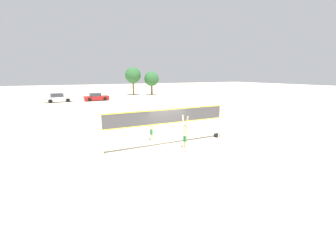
% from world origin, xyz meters
% --- Properties ---
extents(ground_plane, '(200.00, 200.00, 0.00)m').
position_xyz_m(ground_plane, '(0.00, 0.00, 0.00)').
color(ground_plane, beige).
extents(volleyball_net, '(8.68, 0.12, 2.51)m').
position_xyz_m(volleyball_net, '(0.00, 0.00, 1.81)').
color(volleyball_net, beige).
rests_on(volleyball_net, ground_plane).
extents(player_spiker, '(0.28, 0.71, 2.18)m').
position_xyz_m(player_spiker, '(0.71, -0.99, 1.15)').
color(player_spiker, beige).
rests_on(player_spiker, ground_plane).
extents(player_blocker, '(0.28, 0.72, 2.23)m').
position_xyz_m(player_blocker, '(-0.55, 1.53, 1.18)').
color(player_blocker, beige).
rests_on(player_blocker, ground_plane).
extents(volleyball, '(0.23, 0.23, 0.23)m').
position_xyz_m(volleyball, '(0.46, -1.47, 0.12)').
color(volleyball, white).
rests_on(volleyball, ground_plane).
extents(gear_bag, '(0.38, 0.27, 0.28)m').
position_xyz_m(gear_bag, '(4.34, 0.28, 0.14)').
color(gear_bag, black).
rests_on(gear_bag, ground_plane).
extents(parked_car_near, '(4.34, 1.97, 1.38)m').
position_xyz_m(parked_car_near, '(0.36, 29.79, 0.62)').
color(parked_car_near, maroon).
rests_on(parked_car_near, ground_plane).
extents(parked_car_mid, '(4.57, 2.31, 1.52)m').
position_xyz_m(parked_car_mid, '(-5.92, 30.40, 0.68)').
color(parked_car_mid, '#B7B7BC').
rests_on(parked_car_mid, ground_plane).
extents(tree_left_cluster, '(3.58, 3.58, 6.31)m').
position_xyz_m(tree_left_cluster, '(10.21, 38.04, 4.48)').
color(tree_left_cluster, brown).
rests_on(tree_left_cluster, ground_plane).
extents(tree_right_cluster, '(3.41, 3.41, 5.41)m').
position_xyz_m(tree_right_cluster, '(14.36, 36.91, 3.67)').
color(tree_right_cluster, brown).
rests_on(tree_right_cluster, ground_plane).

